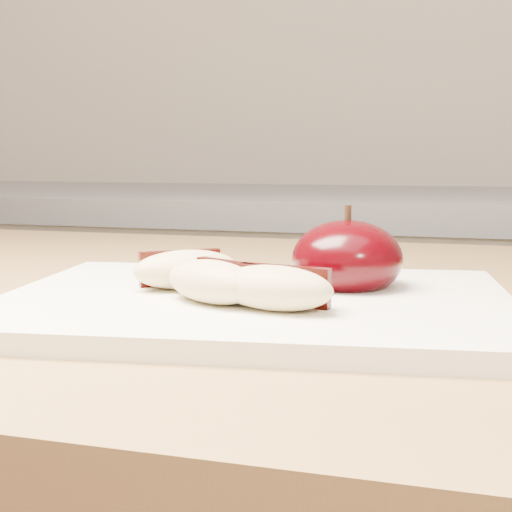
# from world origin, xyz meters

# --- Properties ---
(back_cabinet) EXTENTS (2.40, 0.62, 0.94)m
(back_cabinet) POSITION_xyz_m (0.00, 1.20, 0.47)
(back_cabinet) COLOR silver
(back_cabinet) RESTS_ON ground
(cutting_board) EXTENTS (0.35, 0.28, 0.01)m
(cutting_board) POSITION_xyz_m (0.03, 0.40, 0.91)
(cutting_board) COLOR silver
(cutting_board) RESTS_ON island_counter
(apple_half) EXTENTS (0.10, 0.10, 0.06)m
(apple_half) POSITION_xyz_m (0.08, 0.45, 0.93)
(apple_half) COLOR black
(apple_half) RESTS_ON cutting_board
(apple_wedge_a) EXTENTS (0.08, 0.07, 0.03)m
(apple_wedge_a) POSITION_xyz_m (-0.02, 0.41, 0.93)
(apple_wedge_a) COLOR #D7BF88
(apple_wedge_a) RESTS_ON cutting_board
(apple_wedge_b) EXTENTS (0.08, 0.07, 0.03)m
(apple_wedge_b) POSITION_xyz_m (0.01, 0.37, 0.93)
(apple_wedge_b) COLOR #D7BF88
(apple_wedge_b) RESTS_ON cutting_board
(apple_wedge_c) EXTENTS (0.08, 0.05, 0.03)m
(apple_wedge_c) POSITION_xyz_m (0.06, 0.36, 0.93)
(apple_wedge_c) COLOR #D7BF88
(apple_wedge_c) RESTS_ON cutting_board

